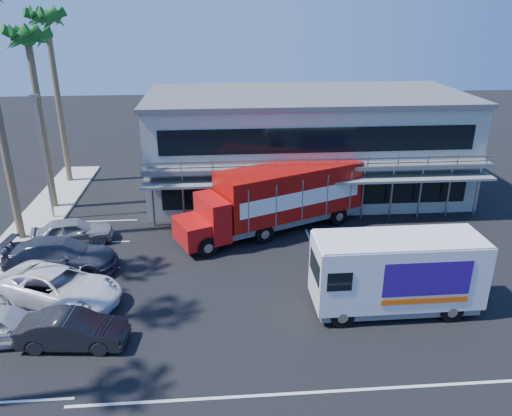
{
  "coord_description": "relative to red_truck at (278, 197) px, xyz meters",
  "views": [
    {
      "loc": [
        -3.39,
        -19.98,
        13.03
      ],
      "look_at": [
        -1.28,
        6.21,
        2.3
      ],
      "focal_mm": 35.0,
      "sensor_mm": 36.0,
      "label": 1
    }
  ],
  "objects": [
    {
      "name": "palm_e",
      "position": [
        -14.93,
        4.84,
        8.39
      ],
      "size": [
        2.8,
        2.8,
        12.25
      ],
      "color": "brown",
      "rests_on": "ground"
    },
    {
      "name": "palm_f",
      "position": [
        -15.33,
        10.34,
        9.29
      ],
      "size": [
        2.8,
        2.8,
        13.25
      ],
      "color": "brown",
      "rests_on": "ground"
    },
    {
      "name": "parked_car_e",
      "position": [
        -12.18,
        -0.96,
        -1.41
      ],
      "size": [
        4.87,
        2.85,
        1.56
      ],
      "primitive_type": "imported",
      "rotation": [
        0.0,
        0.0,
        1.81
      ],
      "color": "gray",
      "rests_on": "ground"
    },
    {
      "name": "building",
      "position": [
        2.77,
        6.77,
        1.47
      ],
      "size": [
        22.4,
        12.0,
        7.3
      ],
      "color": "#979E91",
      "rests_on": "ground"
    },
    {
      "name": "ground",
      "position": [
        -0.23,
        -8.16,
        -2.18
      ],
      "size": [
        120.0,
        120.0,
        0.0
      ],
      "primitive_type": "plane",
      "color": "black",
      "rests_on": "ground"
    },
    {
      "name": "white_van",
      "position": [
        4.22,
        -9.17,
        -0.25
      ],
      "size": [
        7.48,
        2.64,
        3.64
      ],
      "rotation": [
        0.0,
        0.0,
        0.01
      ],
      "color": "silver",
      "rests_on": "ground"
    },
    {
      "name": "curb_strip",
      "position": [
        -15.23,
        -2.16,
        -2.1
      ],
      "size": [
        3.0,
        32.0,
        0.16
      ],
      "primitive_type": "cube",
      "color": "#A5A399",
      "rests_on": "ground"
    },
    {
      "name": "parked_car_a",
      "position": [
        -12.73,
        -10.16,
        -1.4
      ],
      "size": [
        4.66,
        2.04,
        1.56
      ],
      "primitive_type": "imported",
      "rotation": [
        0.0,
        0.0,
        1.61
      ],
      "color": "#AEB0B5",
      "rests_on": "ground"
    },
    {
      "name": "red_truck",
      "position": [
        0.0,
        0.0,
        0.0
      ],
      "size": [
        11.84,
        7.32,
        3.97
      ],
      "rotation": [
        0.0,
        0.0,
        0.43
      ],
      "color": "#AC0D0E",
      "rests_on": "ground"
    },
    {
      "name": "light_pole_far",
      "position": [
        -14.43,
        2.84,
        2.32
      ],
      "size": [
        0.5,
        0.25,
        8.09
      ],
      "color": "gray",
      "rests_on": "ground"
    },
    {
      "name": "parked_car_b",
      "position": [
        -9.73,
        -10.66,
        -1.46
      ],
      "size": [
        4.52,
        1.93,
        1.45
      ],
      "primitive_type": "imported",
      "rotation": [
        0.0,
        0.0,
        1.48
      ],
      "color": "black",
      "rests_on": "ground"
    },
    {
      "name": "parked_car_d",
      "position": [
        -11.96,
        -4.16,
        -1.33
      ],
      "size": [
        6.13,
        3.03,
        1.71
      ],
      "primitive_type": "imported",
      "rotation": [
        0.0,
        0.0,
        1.46
      ],
      "color": "#313441",
      "rests_on": "ground"
    },
    {
      "name": "parked_car_c",
      "position": [
        -11.19,
        -7.36,
        -1.34
      ],
      "size": [
        6.66,
        5.04,
        1.68
      ],
      "primitive_type": "imported",
      "rotation": [
        0.0,
        0.0,
        1.15
      ],
      "color": "white",
      "rests_on": "ground"
    }
  ]
}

